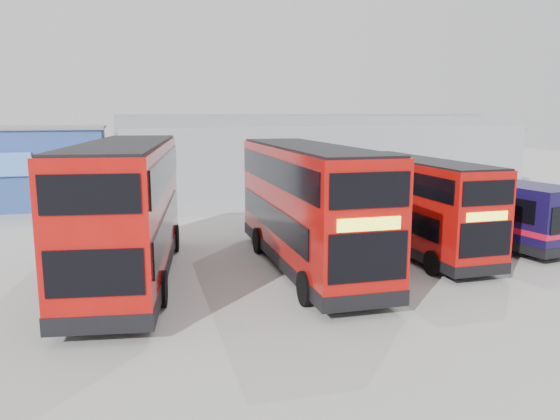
{
  "coord_description": "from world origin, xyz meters",
  "views": [
    {
      "loc": [
        -6.96,
        -21.28,
        6.0
      ],
      "look_at": [
        -0.82,
        -0.33,
        2.1
      ],
      "focal_mm": 35.0,
      "sensor_mm": 36.0,
      "label": 1
    }
  ],
  "objects_px": {
    "double_decker_left": "(127,213)",
    "maintenance_shed": "(314,156)",
    "double_decker_centre": "(308,208)",
    "office_block": "(9,166)",
    "single_decker_blue": "(468,207)",
    "double_decker_right": "(416,206)"
  },
  "relations": [
    {
      "from": "double_decker_left",
      "to": "single_decker_blue",
      "type": "height_order",
      "value": "double_decker_left"
    },
    {
      "from": "double_decker_centre",
      "to": "maintenance_shed",
      "type": "bearing_deg",
      "value": 70.96
    },
    {
      "from": "double_decker_left",
      "to": "double_decker_right",
      "type": "bearing_deg",
      "value": -167.56
    },
    {
      "from": "maintenance_shed",
      "to": "single_decker_blue",
      "type": "xyz_separation_m",
      "value": [
        1.17,
        -18.78,
        -1.13
      ]
    },
    {
      "from": "double_decker_centre",
      "to": "office_block",
      "type": "bearing_deg",
      "value": 126.3
    },
    {
      "from": "double_decker_left",
      "to": "single_decker_blue",
      "type": "xyz_separation_m",
      "value": [
        15.98,
        2.65,
        -1.01
      ]
    },
    {
      "from": "maintenance_shed",
      "to": "double_decker_centre",
      "type": "distance_m",
      "value": 23.34
    },
    {
      "from": "double_decker_centre",
      "to": "double_decker_right",
      "type": "bearing_deg",
      "value": 13.73
    },
    {
      "from": "double_decker_left",
      "to": "double_decker_centre",
      "type": "xyz_separation_m",
      "value": [
        6.65,
        -0.44,
        -0.1
      ]
    },
    {
      "from": "office_block",
      "to": "double_decker_left",
      "type": "distance_m",
      "value": 20.71
    },
    {
      "from": "double_decker_right",
      "to": "single_decker_blue",
      "type": "xyz_separation_m",
      "value": [
        4.0,
        1.92,
        -0.55
      ]
    },
    {
      "from": "double_decker_left",
      "to": "double_decker_right",
      "type": "distance_m",
      "value": 12.01
    },
    {
      "from": "double_decker_right",
      "to": "double_decker_centre",
      "type": "bearing_deg",
      "value": -167.4
    },
    {
      "from": "office_block",
      "to": "maintenance_shed",
      "type": "relative_size",
      "value": 0.4
    },
    {
      "from": "double_decker_right",
      "to": "single_decker_blue",
      "type": "distance_m",
      "value": 4.47
    },
    {
      "from": "single_decker_blue",
      "to": "office_block",
      "type": "bearing_deg",
      "value": -45.05
    },
    {
      "from": "double_decker_right",
      "to": "office_block",
      "type": "bearing_deg",
      "value": 136.01
    },
    {
      "from": "maintenance_shed",
      "to": "single_decker_blue",
      "type": "bearing_deg",
      "value": -86.45
    },
    {
      "from": "office_block",
      "to": "single_decker_blue",
      "type": "height_order",
      "value": "office_block"
    },
    {
      "from": "double_decker_left",
      "to": "maintenance_shed",
      "type": "bearing_deg",
      "value": -115.67
    },
    {
      "from": "office_block",
      "to": "maintenance_shed",
      "type": "distance_m",
      "value": 22.09
    },
    {
      "from": "office_block",
      "to": "double_decker_left",
      "type": "height_order",
      "value": "office_block"
    }
  ]
}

